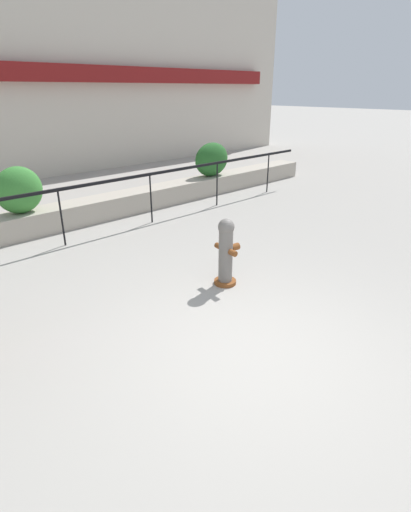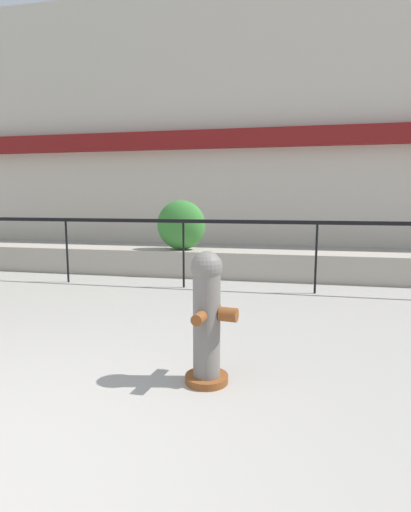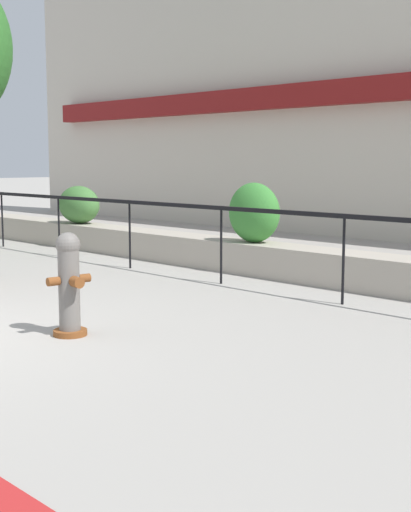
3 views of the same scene
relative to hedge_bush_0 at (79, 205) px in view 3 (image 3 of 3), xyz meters
The scene contains 5 objects.
planter_wall_low 5.25m from the hedge_bush_0, ahead, with size 18.00×0.70×0.50m, color #ADA393.
fence_railing_segment 5.32m from the hedge_bush_0, 11.93° to the right, with size 15.00×0.05×1.15m.
hedge_bush_0 is the anchor object (origin of this frame).
hedge_bush_1 4.87m from the hedge_bush_0, ahead, with size 0.95×0.61×0.96m, color #387F33.
fire_hydrant 7.73m from the hedge_bush_0, 35.42° to the right, with size 0.45×0.48×1.08m.
Camera 3 is at (7.23, -2.56, 1.81)m, focal length 50.00 mm.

